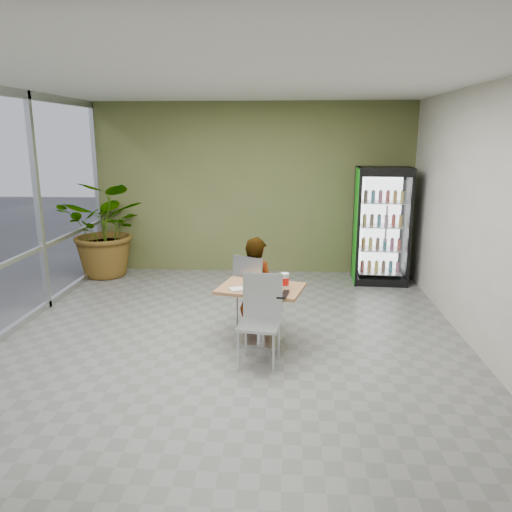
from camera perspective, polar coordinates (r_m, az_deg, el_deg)
The scene contains 12 objects.
ground at distance 6.50m, azimuth -2.68°, elevation -9.83°, with size 7.00×7.00×0.00m, color slate.
room_envelope at distance 6.04m, azimuth -2.85°, elevation 4.22°, with size 6.00×7.00×3.20m, color beige, non-canonical shape.
dining_table at distance 6.28m, azimuth 0.56°, elevation -5.41°, with size 1.15×0.92×0.75m.
chair_far at distance 6.79m, azimuth -0.45°, elevation -3.39°, with size 0.62×0.62×1.02m.
chair_near at distance 5.76m, azimuth 0.56°, elevation -6.42°, with size 0.52×0.52×1.04m.
seated_woman at distance 6.86m, azimuth 0.01°, elevation -4.22°, with size 0.58×0.37×1.57m, color black.
pizza_plate at distance 6.29m, azimuth 0.19°, elevation -3.21°, with size 0.30×0.24×0.03m.
soda_cup at distance 6.17m, azimuth 3.32°, elevation -2.84°, with size 0.10×0.10×0.18m.
napkin_stack at distance 6.09m, azimuth -2.21°, elevation -3.82°, with size 0.16×0.16×0.02m, color silver.
cafeteria_tray at distance 5.93m, azimuth 1.64°, elevation -4.29°, with size 0.42×0.30×0.02m, color black.
beverage_fridge at distance 9.12m, azimuth 14.16°, elevation 3.37°, with size 0.97×0.77×2.06m.
potted_plant at distance 9.68m, azimuth -16.64°, elevation 3.00°, with size 1.61×1.40×1.79m, color #2C6E2D.
Camera 1 is at (0.69, -5.92, 2.58)m, focal length 35.00 mm.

